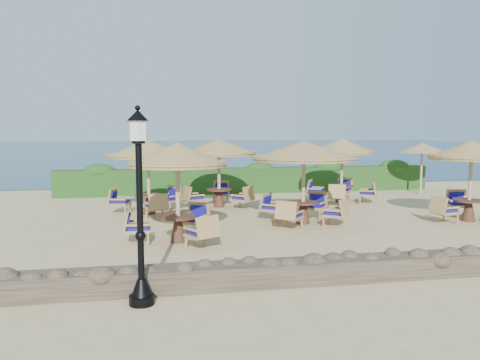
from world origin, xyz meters
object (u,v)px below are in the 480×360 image
(cafe_set_3, at_px, (148,160))
(cafe_set_5, at_px, (342,160))
(cafe_set_4, at_px, (219,158))
(lamp_post, at_px, (140,215))
(cafe_set_2, at_px, (471,164))
(cafe_set_0, at_px, (178,172))
(extra_parasol, at_px, (422,148))
(cafe_set_1, at_px, (304,163))

(cafe_set_3, bearing_deg, cafe_set_5, 9.88)
(cafe_set_5, bearing_deg, cafe_set_4, -177.34)
(lamp_post, height_order, cafe_set_2, lamp_post)
(cafe_set_0, relative_size, cafe_set_2, 1.00)
(cafe_set_2, bearing_deg, cafe_set_3, 162.57)
(cafe_set_3, bearing_deg, extra_parasol, 13.86)
(cafe_set_5, bearing_deg, extra_parasol, 20.23)
(lamp_post, relative_size, cafe_set_2, 1.19)
(cafe_set_0, height_order, cafe_set_3, same)
(extra_parasol, relative_size, cafe_set_4, 0.83)
(cafe_set_2, bearing_deg, cafe_set_0, -172.84)
(cafe_set_2, height_order, cafe_set_3, same)
(lamp_post, distance_m, cafe_set_3, 8.91)
(cafe_set_3, height_order, cafe_set_4, same)
(cafe_set_0, relative_size, cafe_set_5, 1.00)
(cafe_set_4, distance_m, cafe_set_5, 5.18)
(cafe_set_1, height_order, cafe_set_5, same)
(extra_parasol, height_order, cafe_set_3, cafe_set_3)
(extra_parasol, xyz_separation_m, cafe_set_4, (-9.86, -1.97, -0.23))
(extra_parasol, bearing_deg, cafe_set_5, -159.77)
(cafe_set_1, bearing_deg, cafe_set_5, 53.44)
(extra_parasol, distance_m, cafe_set_2, 6.72)
(extra_parasol, relative_size, cafe_set_1, 0.72)
(cafe_set_3, relative_size, cafe_set_5, 1.04)
(cafe_set_0, bearing_deg, cafe_set_3, 100.26)
(lamp_post, height_order, cafe_set_1, lamp_post)
(extra_parasol, bearing_deg, cafe_set_1, -143.18)
(extra_parasol, relative_size, cafe_set_2, 0.86)
(lamp_post, xyz_separation_m, extra_parasol, (12.60, 12.00, 0.62))
(cafe_set_4, bearing_deg, cafe_set_3, -157.24)
(lamp_post, distance_m, extra_parasol, 17.41)
(cafe_set_0, bearing_deg, cafe_set_2, 7.16)
(extra_parasol, relative_size, cafe_set_5, 0.87)
(cafe_set_3, bearing_deg, lamp_post, -90.32)
(cafe_set_1, distance_m, cafe_set_4, 4.36)
(cafe_set_0, bearing_deg, lamp_post, -100.93)
(cafe_set_0, distance_m, cafe_set_1, 4.46)
(cafe_set_5, bearing_deg, cafe_set_1, -126.56)
(cafe_set_0, relative_size, cafe_set_4, 0.95)
(extra_parasol, xyz_separation_m, cafe_set_5, (-4.69, -1.73, -0.39))
(cafe_set_3, distance_m, cafe_set_4, 2.92)
(cafe_set_0, distance_m, cafe_set_5, 9.15)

